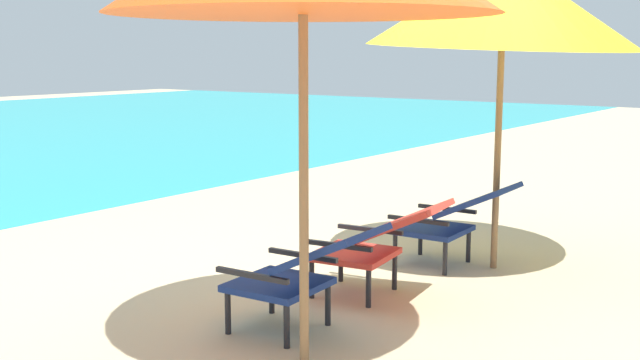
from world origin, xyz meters
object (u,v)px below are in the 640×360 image
object	(u,v)px
lounge_chair_right	(454,216)
beach_umbrella_right	(503,2)
lounge_chair_left	(303,268)
lounge_chair_center	(378,239)

from	to	relation	value
lounge_chair_right	beach_umbrella_right	xyz separation A→B (m)	(0.19, -0.26, 1.60)
lounge_chair_left	lounge_chair_right	xyz separation A→B (m)	(1.83, -0.05, 0.00)
lounge_chair_left	beach_umbrella_right	world-z (taller)	beach_umbrella_right
lounge_chair_right	lounge_chair_center	bearing A→B (deg)	175.24
lounge_chair_center	lounge_chair_right	distance (m)	0.97
lounge_chair_right	beach_umbrella_right	distance (m)	1.63
lounge_chair_center	beach_umbrella_right	world-z (taller)	beach_umbrella_right
lounge_chair_left	lounge_chair_center	bearing A→B (deg)	1.75
lounge_chair_left	lounge_chair_right	size ratio (longest dim) A/B	1.01
lounge_chair_left	lounge_chair_center	distance (m)	0.86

